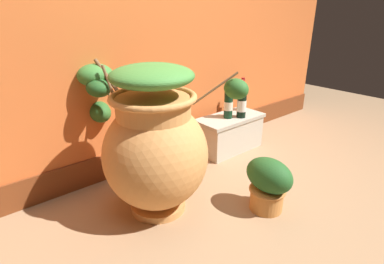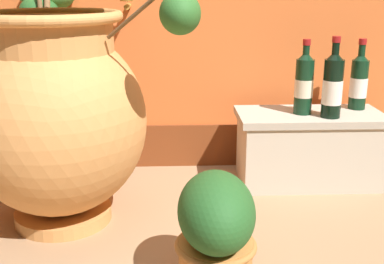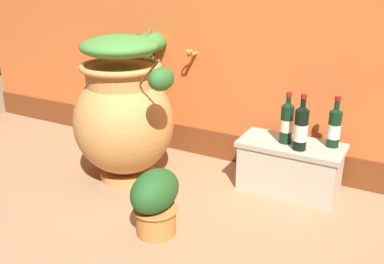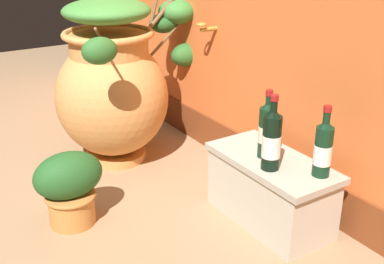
# 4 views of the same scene
# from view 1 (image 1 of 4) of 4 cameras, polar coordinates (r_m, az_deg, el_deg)

# --- Properties ---
(ground_plane) EXTENTS (7.00, 7.00, 0.00)m
(ground_plane) POSITION_cam_1_polar(r_m,az_deg,el_deg) (1.93, 13.33, -16.65)
(ground_plane) COLOR #9E7A56
(terracotta_urn) EXTENTS (0.81, 0.97, 0.92)m
(terracotta_urn) POSITION_cam_1_polar(r_m,az_deg,el_deg) (1.82, -7.30, -1.87)
(terracotta_urn) COLOR #D68E4C
(terracotta_urn) RESTS_ON ground_plane
(stone_ledge) EXTENTS (0.62, 0.30, 0.31)m
(stone_ledge) POSITION_cam_1_polar(r_m,az_deg,el_deg) (2.73, 7.04, 0.07)
(stone_ledge) COLOR beige
(stone_ledge) RESTS_ON ground_plane
(wine_bottle_left) EXTENTS (0.08, 0.08, 0.33)m
(wine_bottle_left) POSITION_cam_1_polar(r_m,az_deg,el_deg) (2.64, 9.32, 5.57)
(wine_bottle_left) COLOR black
(wine_bottle_left) RESTS_ON stone_ledge
(wine_bottle_middle) EXTENTS (0.07, 0.07, 0.30)m
(wine_bottle_middle) POSITION_cam_1_polar(r_m,az_deg,el_deg) (2.85, 9.37, 6.52)
(wine_bottle_middle) COLOR black
(wine_bottle_middle) RESTS_ON stone_ledge
(wine_bottle_right) EXTENTS (0.08, 0.08, 0.31)m
(wine_bottle_right) POSITION_cam_1_polar(r_m,az_deg,el_deg) (2.61, 6.86, 5.46)
(wine_bottle_right) COLOR black
(wine_bottle_right) RESTS_ON stone_ledge
(potted_shrub) EXTENTS (0.23, 0.31, 0.35)m
(potted_shrub) POSITION_cam_1_polar(r_m,az_deg,el_deg) (1.97, 14.10, -9.26)
(potted_shrub) COLOR #CC7F3D
(potted_shrub) RESTS_ON ground_plane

